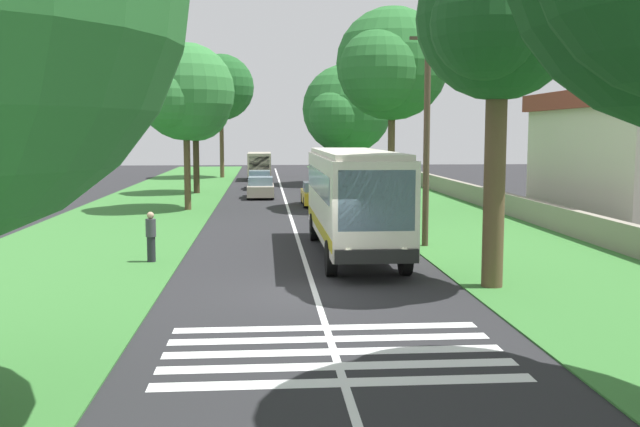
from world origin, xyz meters
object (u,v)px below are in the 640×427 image
object	(u,v)px
trailing_car_0	(317,194)
trailing_minibus_0	(259,163)
roadside_tree_left_2	(184,95)
roadside_tree_right_2	(493,25)
trailing_car_2	(260,180)
roadside_tree_left_1	(194,108)
coach_bus	(353,195)
trailing_car_1	(261,188)
roadside_tree_right_0	(389,68)
roadside_tree_left_0	(219,89)
roadside_tree_right_1	(345,111)
pedestrian	(151,236)
utility_pole	(427,132)

from	to	relation	value
trailing_car_0	trailing_minibus_0	size ratio (longest dim) A/B	0.72
roadside_tree_left_2	roadside_tree_right_2	distance (m)	24.05
trailing_car_2	roadside_tree_left_1	xyz separation A→B (m)	(-4.06, 4.59, 5.46)
trailing_car_0	trailing_car_2	world-z (taller)	same
coach_bus	trailing_car_1	bearing A→B (deg)	8.39
trailing_car_2	roadside_tree_right_0	xyz separation A→B (m)	(-15.17, -7.51, 7.41)
roadside_tree_left_0	roadside_tree_right_1	distance (m)	15.12
roadside_tree_left_1	trailing_minibus_0	bearing A→B (deg)	-16.87
roadside_tree_left_2	roadside_tree_right_2	size ratio (longest dim) A/B	0.96
roadside_tree_right_1	pedestrian	world-z (taller)	roadside_tree_right_1
roadside_tree_left_2	roadside_tree_left_1	bearing A→B (deg)	2.66
utility_pole	trailing_car_0	bearing A→B (deg)	10.41
roadside_tree_left_2	roadside_tree_left_0	bearing A→B (deg)	-0.26
trailing_car_1	roadside_tree_left_2	xyz separation A→B (m)	(-7.44, 4.18, 5.80)
trailing_minibus_0	pedestrian	size ratio (longest dim) A/B	3.55
roadside_tree_left_0	roadside_tree_left_2	size ratio (longest dim) A/B	1.28
trailing_car_0	roadside_tree_right_1	world-z (taller)	roadside_tree_right_1
trailing_minibus_0	trailing_car_2	bearing A→B (deg)	-179.62
coach_bus	roadside_tree_right_2	xyz separation A→B (m)	(-5.84, -3.12, 5.13)
coach_bus	roadside_tree_left_0	distance (m)	46.42
roadside_tree_left_2	utility_pole	distance (m)	17.81
roadside_tree_right_2	trailing_car_1	bearing A→B (deg)	12.71
trailing_car_2	utility_pole	distance (m)	30.57
trailing_car_0	trailing_car_2	size ratio (longest dim) A/B	1.00
roadside_tree_right_2	trailing_minibus_0	bearing A→B (deg)	7.99
roadside_tree_right_1	roadside_tree_right_2	world-z (taller)	roadside_tree_right_1
trailing_car_1	pedestrian	bearing A→B (deg)	171.68
roadside_tree_left_0	roadside_tree_right_0	size ratio (longest dim) A/B	1.04
trailing_car_0	roadside_tree_right_2	distance (m)	24.66
roadside_tree_right_0	utility_pole	bearing A→B (deg)	176.04
coach_bus	trailing_minibus_0	xyz separation A→B (m)	(41.97, 3.59, -0.60)
coach_bus	trailing_car_0	xyz separation A→B (m)	(17.71, -0.01, -1.48)
roadside_tree_right_2	utility_pole	distance (m)	7.88
utility_pole	pedestrian	bearing A→B (deg)	105.38
roadside_tree_left_1	utility_pole	distance (m)	27.94
coach_bus	roadside_tree_right_1	size ratio (longest dim) A/B	1.11
roadside_tree_left_1	roadside_tree_right_2	size ratio (longest dim) A/B	0.90
trailing_car_0	pedestrian	xyz separation A→B (m)	(-18.96, 6.98, 0.24)
trailing_car_0	trailing_car_1	xyz separation A→B (m)	(5.40, 3.41, 0.00)
trailing_car_1	coach_bus	bearing A→B (deg)	-171.61
roadside_tree_right_0	coach_bus	bearing A→B (deg)	165.98
trailing_car_1	roadside_tree_right_2	bearing A→B (deg)	-167.29
trailing_minibus_0	roadside_tree_right_2	bearing A→B (deg)	-172.01
roadside_tree_right_2	roadside_tree_right_0	bearing A→B (deg)	-2.27
coach_bus	utility_pole	world-z (taller)	utility_pole
pedestrian	roadside_tree_right_0	bearing A→B (deg)	-32.48
roadside_tree_right_0	pedestrian	bearing A→B (deg)	147.52
coach_bus	roadside_tree_right_2	size ratio (longest dim) A/B	1.15
roadside_tree_right_2	utility_pole	xyz separation A→B (m)	(7.33, 0.14, -2.88)
roadside_tree_left_0	utility_pole	xyz separation A→B (m)	(-43.87, -10.44, -4.16)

